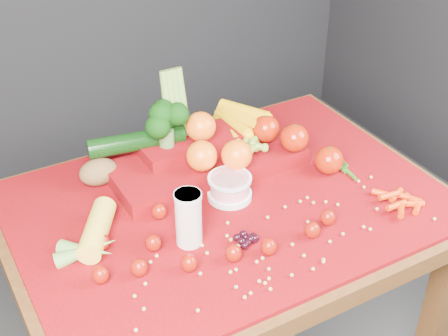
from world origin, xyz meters
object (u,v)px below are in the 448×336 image
yogurt_bowl (230,187)px  produce_mound (212,148)px  table (228,234)px  milk_glass (188,217)px

yogurt_bowl → produce_mound: size_ratio=0.19×
table → milk_glass: bearing=-148.9°
yogurt_bowl → produce_mound: 0.15m
milk_glass → yogurt_bowl: size_ratio=1.21×
milk_glass → yogurt_bowl: 0.20m
table → produce_mound: 0.23m
table → yogurt_bowl: (0.01, 0.01, 0.14)m
milk_glass → produce_mound: 0.32m
yogurt_bowl → produce_mound: produce_mound is taller
table → produce_mound: produce_mound is taller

